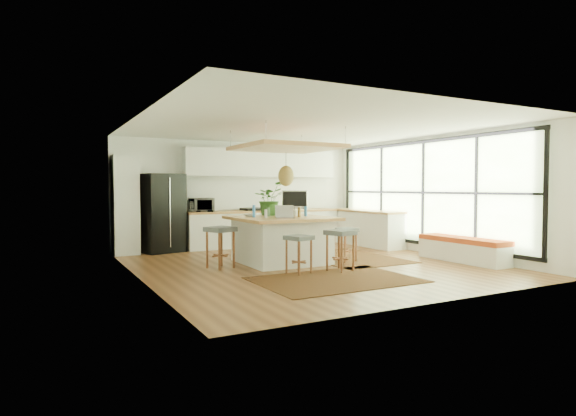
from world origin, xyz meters
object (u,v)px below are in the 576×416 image
stool_near_left (299,254)px  microwave (201,203)px  stool_near_right (340,252)px  fridge (162,213)px  stool_right_back (314,240)px  stool_left_side (220,249)px  island_plant (269,202)px  laptop (285,212)px  stool_right_front (345,244)px  island (281,240)px  monitor (295,203)px

stool_near_left → microwave: microwave is taller
stool_near_right → fridge: bearing=118.5°
stool_right_back → stool_left_side: same height
stool_right_back → island_plant: 1.42m
laptop → island_plant: size_ratio=0.54×
laptop → stool_near_left: bearing=-79.6°
microwave → stool_left_side: bearing=-86.9°
stool_right_front → stool_right_back: bearing=95.6°
stool_right_front → stool_right_back: (-0.11, 1.07, 0.00)m
stool_right_front → island_plant: island_plant is taller
stool_right_front → stool_left_side: stool_left_side is taller
stool_near_right → island_plant: 2.14m
stool_near_left → laptop: (0.16, 0.83, 0.70)m
stool_left_side → stool_near_right: bearing=-36.8°
stool_near_left → stool_right_back: bearing=52.3°
island → island_plant: size_ratio=2.62×
stool_near_right → stool_right_front: stool_near_right is taller
fridge → island_plant: (1.72, -2.21, 0.28)m
island → stool_right_back: size_ratio=2.37×
stool_right_back → island_plant: (-1.14, -0.06, 0.85)m
stool_near_right → microwave: size_ratio=1.23×
stool_near_right → laptop: (-0.62, 0.97, 0.70)m
stool_near_right → microwave: 4.33m
stool_right_back → stool_left_side: size_ratio=1.00×
stool_left_side → microwave: bearing=79.4°
stool_near_left → island_plant: island_plant is taller
island → laptop: size_ratio=4.88×
island → monitor: bearing=33.1°
stool_right_back → monitor: monitor is taller
fridge → stool_near_left: 4.27m
stool_right_front → microwave: 3.84m
stool_near_left → microwave: 4.04m
fridge → stool_near_right: (2.23, -4.11, -0.57)m
island_plant → stool_right_back: bearing=3.2°
fridge → laptop: 3.53m
fridge → stool_near_right: fridge is taller
island → laptop: 0.73m
stool_right_back → stool_near_right: bearing=-107.7°
monitor → microwave: (-1.28, 2.37, -0.06)m
island_plant → stool_left_side: bearing=-156.8°
stool_right_back → microwave: (-1.91, 2.10, 0.78)m
stool_near_right → stool_left_side: size_ratio=0.96×
stool_right_back → microwave: size_ratio=1.28×
laptop → island_plant: 0.95m
stool_left_side → island_plant: 1.64m
stool_near_right → monitor: monitor is taller
stool_right_front → island_plant: (-1.24, 1.01, 0.85)m
stool_near_right → laptop: laptop is taller
laptop → island: bearing=93.4°
fridge → stool_right_front: bearing=-63.1°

